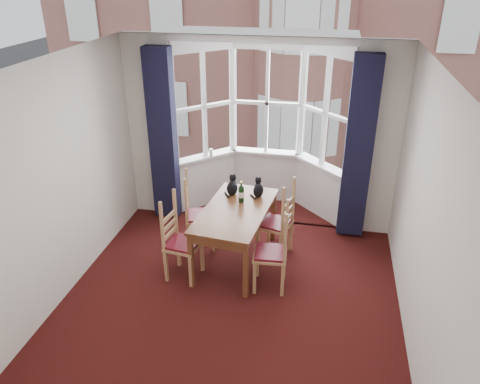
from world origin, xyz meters
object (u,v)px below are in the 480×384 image
(chair_right_near, at_px, (278,254))
(wine_bottle, at_px, (241,193))
(cat_left, at_px, (232,187))
(candle_tall, at_px, (211,153))
(cat_right, at_px, (258,189))
(dining_table, at_px, (236,216))
(chair_left_far, at_px, (194,217))
(chair_right_far, at_px, (281,226))
(chair_left_near, at_px, (177,243))

(chair_right_near, height_order, wine_bottle, wine_bottle)
(cat_left, bearing_deg, wine_bottle, -50.28)
(wine_bottle, bearing_deg, chair_right_near, -49.12)
(candle_tall, bearing_deg, cat_right, -49.48)
(wine_bottle, distance_m, candle_tall, 1.53)
(dining_table, bearing_deg, chair_left_far, 158.50)
(chair_right_far, distance_m, cat_right, 0.58)
(chair_left_far, relative_size, chair_right_near, 1.00)
(chair_left_far, xyz_separation_m, wine_bottle, (0.68, -0.03, 0.45))
(chair_left_near, relative_size, chair_right_far, 1.00)
(cat_right, bearing_deg, wine_bottle, -132.73)
(chair_left_near, bearing_deg, chair_right_far, 29.47)
(cat_right, bearing_deg, dining_table, -117.42)
(cat_left, height_order, candle_tall, cat_left)
(dining_table, height_order, chair_left_near, chair_left_near)
(dining_table, distance_m, chair_left_far, 0.73)
(chair_left_far, bearing_deg, wine_bottle, -2.56)
(chair_left_far, relative_size, cat_right, 3.36)
(wine_bottle, bearing_deg, chair_left_near, -135.81)
(chair_right_near, height_order, candle_tall, candle_tall)
(dining_table, distance_m, wine_bottle, 0.32)
(dining_table, height_order, chair_left_far, chair_left_far)
(chair_right_near, relative_size, candle_tall, 7.61)
(chair_right_far, xyz_separation_m, cat_right, (-0.35, 0.19, 0.43))
(chair_left_near, xyz_separation_m, cat_right, (0.89, 0.89, 0.43))
(dining_table, bearing_deg, chair_right_far, 23.40)
(cat_right, relative_size, wine_bottle, 0.93)
(chair_left_near, relative_size, chair_left_far, 1.00)
(chair_left_far, distance_m, cat_right, 0.99)
(chair_left_far, xyz_separation_m, chair_right_far, (1.23, -0.01, 0.00))
(chair_right_near, height_order, cat_right, cat_right)
(chair_right_near, distance_m, wine_bottle, 1.00)
(chair_left_far, xyz_separation_m, chair_right_near, (1.27, -0.71, 0.00))
(chair_right_far, bearing_deg, wine_bottle, -177.40)
(chair_right_far, bearing_deg, chair_right_near, -86.81)
(candle_tall, bearing_deg, chair_left_near, -88.36)
(chair_left_near, xyz_separation_m, chair_right_near, (1.28, 0.00, 0.00))
(chair_right_near, bearing_deg, candle_tall, 123.83)
(chair_right_far, xyz_separation_m, wine_bottle, (-0.55, -0.02, 0.45))
(cat_left, bearing_deg, candle_tall, 117.67)
(cat_left, relative_size, wine_bottle, 0.99)
(chair_left_far, height_order, chair_right_near, same)
(chair_left_near, xyz_separation_m, candle_tall, (-0.06, 2.00, 0.46))
(chair_left_far, bearing_deg, chair_right_far, -0.25)
(chair_right_near, distance_m, chair_right_far, 0.70)
(candle_tall, bearing_deg, wine_bottle, -60.30)
(chair_left_near, bearing_deg, chair_right_near, 0.08)
(chair_left_far, bearing_deg, chair_left_near, -91.50)
(chair_left_near, bearing_deg, candle_tall, 91.64)
(chair_right_far, distance_m, cat_left, 0.85)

